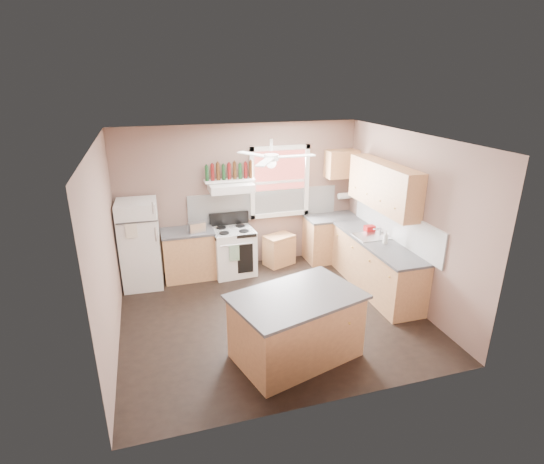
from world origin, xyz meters
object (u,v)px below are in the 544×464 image
object	(u,v)px
island	(296,327)
cart	(279,251)
toaster	(197,227)
stove	(233,252)
refrigerator	(140,244)

from	to	relation	value
island	cart	bearing A→B (deg)	60.84
toaster	stove	world-z (taller)	toaster
cart	island	bearing A→B (deg)	-124.28
refrigerator	cart	distance (m)	2.61
refrigerator	stove	bearing A→B (deg)	3.88
stove	toaster	bearing A→B (deg)	-179.17
island	stove	bearing A→B (deg)	79.73
refrigerator	toaster	world-z (taller)	refrigerator
refrigerator	cart	size ratio (longest dim) A/B	2.81
stove	cart	size ratio (longest dim) A/B	1.56
refrigerator	island	bearing A→B (deg)	-51.98
island	toaster	bearing A→B (deg)	93.07
cart	stove	bearing A→B (deg)	166.72
toaster	cart	xyz separation A→B (m)	(1.58, 0.18, -0.72)
refrigerator	toaster	bearing A→B (deg)	1.55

